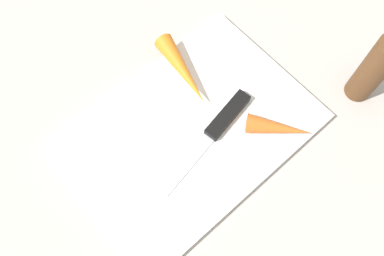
{
  "coord_description": "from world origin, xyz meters",
  "views": [
    {
      "loc": [
        0.15,
        0.17,
        0.57
      ],
      "look_at": [
        0.0,
        0.0,
        0.01
      ],
      "focal_mm": 37.32,
      "sensor_mm": 36.0,
      "label": 1
    }
  ],
  "objects": [
    {
      "name": "ground_plane",
      "position": [
        0.0,
        0.0,
        0.0
      ],
      "size": [
        1.4,
        1.4,
        0.0
      ],
      "primitive_type": "plane",
      "color": "#ADA8A0"
    },
    {
      "name": "carrot_long",
      "position": [
        -0.05,
        -0.08,
        0.03
      ],
      "size": [
        0.06,
        0.14,
        0.03
      ],
      "primitive_type": "cone",
      "rotation": [
        0.0,
        1.57,
        1.38
      ],
      "color": "orange",
      "rests_on": "cutting_board"
    },
    {
      "name": "knife",
      "position": [
        -0.04,
        0.02,
        0.02
      ],
      "size": [
        0.2,
        0.05,
        0.01
      ],
      "rotation": [
        0.0,
        0.0,
        0.17
      ],
      "color": "#B7B7BC",
      "rests_on": "cutting_board"
    },
    {
      "name": "pepper_grinder",
      "position": [
        -0.25,
        0.12,
        0.07
      ],
      "size": [
        0.04,
        0.04,
        0.13
      ],
      "primitive_type": "cylinder",
      "color": "brown",
      "rests_on": "ground_plane"
    },
    {
      "name": "cutting_board",
      "position": [
        0.0,
        0.0,
        0.01
      ],
      "size": [
        0.36,
        0.26,
        0.01
      ],
      "primitive_type": "cube",
      "color": "white",
      "rests_on": "ground_plane"
    },
    {
      "name": "carrot_short",
      "position": [
        -0.09,
        0.09,
        0.03
      ],
      "size": [
        0.08,
        0.09,
        0.03
      ],
      "primitive_type": "cone",
      "rotation": [
        0.0,
        1.57,
        2.25
      ],
      "color": "orange",
      "rests_on": "cutting_board"
    }
  ]
}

